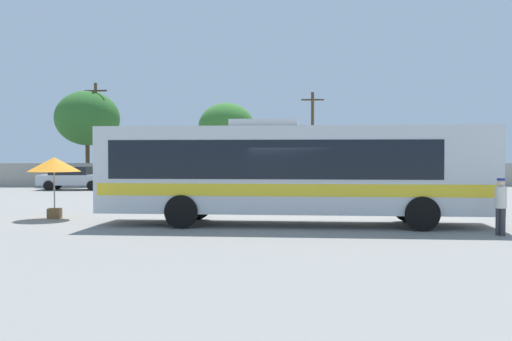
% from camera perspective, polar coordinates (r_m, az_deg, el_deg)
% --- Properties ---
extents(ground_plane, '(300.00, 300.00, 0.00)m').
position_cam_1_polar(ground_plane, '(28.72, 1.53, -3.03)').
color(ground_plane, gray).
extents(perimeter_wall, '(80.00, 0.30, 1.72)m').
position_cam_1_polar(perimeter_wall, '(42.24, 0.58, -0.42)').
color(perimeter_wall, '#9E998C').
rests_on(perimeter_wall, ground_plane).
extents(coach_bus_silver_yellow, '(12.76, 3.96, 3.42)m').
position_cam_1_polar(coach_bus_silver_yellow, '(18.85, 3.28, 0.17)').
color(coach_bus_silver_yellow, silver).
rests_on(coach_bus_silver_yellow, ground_plane).
extents(attendant_by_bus_door, '(0.44, 0.44, 1.62)m').
position_cam_1_polar(attendant_by_bus_door, '(17.71, 22.99, -2.97)').
color(attendant_by_bus_door, '#38383D').
rests_on(attendant_by_bus_door, ground_plane).
extents(vendor_umbrella_near_gate_orange, '(1.87, 1.87, 2.20)m').
position_cam_1_polar(vendor_umbrella_near_gate_orange, '(21.96, -19.29, 0.40)').
color(vendor_umbrella_near_gate_orange, gray).
rests_on(vendor_umbrella_near_gate_orange, ground_plane).
extents(parked_car_leftmost_silver, '(4.49, 2.00, 1.54)m').
position_cam_1_polar(parked_car_leftmost_silver, '(40.04, -17.58, -0.66)').
color(parked_car_leftmost_silver, '#B7BABF').
rests_on(parked_car_leftmost_silver, ground_plane).
extents(parked_car_second_maroon, '(4.10, 2.11, 1.45)m').
position_cam_1_polar(parked_car_second_maroon, '(39.06, -9.56, -0.72)').
color(parked_car_second_maroon, maroon).
rests_on(parked_car_second_maroon, ground_plane).
extents(utility_pole_near, '(1.80, 0.24, 7.31)m').
position_cam_1_polar(utility_pole_near, '(46.37, 5.59, 3.42)').
color(utility_pole_near, '#4C3823').
rests_on(utility_pole_near, ground_plane).
extents(utility_pole_far, '(1.79, 0.48, 7.80)m').
position_cam_1_polar(utility_pole_far, '(45.90, -15.52, 3.70)').
color(utility_pole_far, '#4C3823').
rests_on(utility_pole_far, ground_plane).
extents(roadside_tree_left, '(4.95, 4.95, 7.26)m').
position_cam_1_polar(roadside_tree_left, '(46.68, -16.30, 4.96)').
color(roadside_tree_left, brown).
rests_on(roadside_tree_left, ground_plane).
extents(roadside_tree_midleft, '(4.51, 4.51, 6.52)m').
position_cam_1_polar(roadside_tree_midleft, '(46.92, -2.94, 4.33)').
color(roadside_tree_midleft, brown).
rests_on(roadside_tree_midleft, ground_plane).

